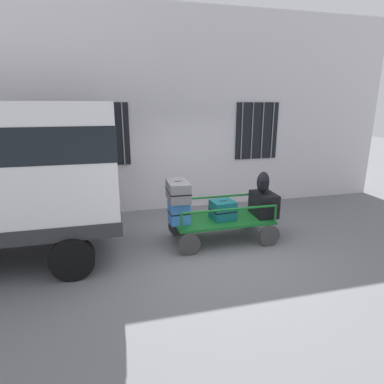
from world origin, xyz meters
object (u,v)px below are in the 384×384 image
(suitcase_center_bottom, at_px, (264,204))
(suitcase_left_middle, at_px, (178,191))
(suitcase_left_bottom, at_px, (179,212))
(luggage_cart, at_px, (222,223))
(backpack, at_px, (263,182))
(suitcase_midleft_bottom, at_px, (223,210))

(suitcase_center_bottom, bearing_deg, suitcase_left_middle, 178.71)
(suitcase_left_bottom, height_order, suitcase_center_bottom, suitcase_center_bottom)
(suitcase_left_middle, bearing_deg, suitcase_center_bottom, -1.29)
(luggage_cart, bearing_deg, backpack, 0.70)
(suitcase_left_bottom, bearing_deg, backpack, 1.35)
(luggage_cart, height_order, suitcase_midleft_bottom, suitcase_midleft_bottom)
(suitcase_midleft_bottom, distance_m, suitcase_center_bottom, 0.90)
(suitcase_left_bottom, xyz_separation_m, suitcase_center_bottom, (1.81, 0.03, 0.01))
(suitcase_left_middle, height_order, suitcase_center_bottom, suitcase_left_middle)
(suitcase_left_middle, bearing_deg, suitcase_left_bottom, -90.00)
(suitcase_left_bottom, bearing_deg, suitcase_midleft_bottom, 1.30)
(suitcase_left_bottom, height_order, backpack, backpack)
(suitcase_midleft_bottom, height_order, suitcase_center_bottom, suitcase_center_bottom)
(suitcase_center_bottom, xyz_separation_m, backpack, (-0.03, 0.01, 0.46))
(suitcase_left_bottom, xyz_separation_m, backpack, (1.77, 0.04, 0.47))
(suitcase_left_bottom, distance_m, suitcase_center_bottom, 1.81)
(suitcase_left_bottom, relative_size, backpack, 1.02)
(suitcase_center_bottom, relative_size, backpack, 1.55)
(suitcase_left_bottom, relative_size, suitcase_midleft_bottom, 0.91)
(suitcase_midleft_bottom, bearing_deg, suitcase_left_bottom, -178.70)
(luggage_cart, xyz_separation_m, suitcase_center_bottom, (0.90, -0.00, 0.33))
(suitcase_left_bottom, distance_m, suitcase_left_middle, 0.42)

